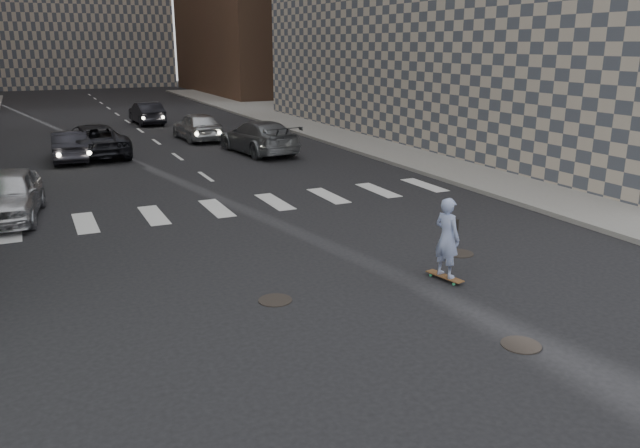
{
  "coord_description": "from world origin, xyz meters",
  "views": [
    {
      "loc": [
        -6.23,
        -9.99,
        5.12
      ],
      "look_at": [
        -0.65,
        1.9,
        1.3
      ],
      "focal_mm": 35.0,
      "sensor_mm": 36.0,
      "label": 1
    }
  ],
  "objects_px": {
    "traffic_car_b": "(259,137)",
    "traffic_car_a": "(70,146)",
    "traffic_car_e": "(147,113)",
    "silver_sedan": "(7,195)",
    "traffic_car_d": "(197,126)",
    "skateboarder": "(447,238)",
    "traffic_car_c": "(93,140)"
  },
  "relations": [
    {
      "from": "traffic_car_a",
      "to": "traffic_car_c",
      "type": "relative_size",
      "value": 0.76
    },
    {
      "from": "traffic_car_b",
      "to": "traffic_car_d",
      "type": "height_order",
      "value": "traffic_car_b"
    },
    {
      "from": "traffic_car_c",
      "to": "traffic_car_a",
      "type": "bearing_deg",
      "value": 29.69
    },
    {
      "from": "traffic_car_b",
      "to": "traffic_car_d",
      "type": "xyz_separation_m",
      "value": [
        -1.6,
        5.39,
        -0.01
      ]
    },
    {
      "from": "traffic_car_e",
      "to": "traffic_car_a",
      "type": "bearing_deg",
      "value": 62.27
    },
    {
      "from": "traffic_car_a",
      "to": "traffic_car_b",
      "type": "xyz_separation_m",
      "value": [
        8.36,
        -1.7,
        0.1
      ]
    },
    {
      "from": "silver_sedan",
      "to": "traffic_car_d",
      "type": "bearing_deg",
      "value": 62.85
    },
    {
      "from": "skateboarder",
      "to": "traffic_car_a",
      "type": "relative_size",
      "value": 0.46
    },
    {
      "from": "silver_sedan",
      "to": "traffic_car_d",
      "type": "relative_size",
      "value": 0.98
    },
    {
      "from": "skateboarder",
      "to": "traffic_car_c",
      "type": "relative_size",
      "value": 0.35
    },
    {
      "from": "traffic_car_d",
      "to": "traffic_car_e",
      "type": "bearing_deg",
      "value": -84.48
    },
    {
      "from": "skateboarder",
      "to": "traffic_car_c",
      "type": "bearing_deg",
      "value": 93.08
    },
    {
      "from": "skateboarder",
      "to": "traffic_car_d",
      "type": "relative_size",
      "value": 0.42
    },
    {
      "from": "traffic_car_a",
      "to": "traffic_car_e",
      "type": "xyz_separation_m",
      "value": [
        5.54,
        12.0,
        0.03
      ]
    },
    {
      "from": "skateboarder",
      "to": "silver_sedan",
      "type": "height_order",
      "value": "skateboarder"
    },
    {
      "from": "traffic_car_c",
      "to": "silver_sedan",
      "type": "bearing_deg",
      "value": 66.13
    },
    {
      "from": "silver_sedan",
      "to": "traffic_car_b",
      "type": "height_order",
      "value": "traffic_car_b"
    },
    {
      "from": "silver_sedan",
      "to": "traffic_car_c",
      "type": "xyz_separation_m",
      "value": [
        3.5,
        10.34,
        0.0
      ]
    },
    {
      "from": "traffic_car_d",
      "to": "skateboarder",
      "type": "bearing_deg",
      "value": 86.37
    },
    {
      "from": "traffic_car_a",
      "to": "traffic_car_c",
      "type": "height_order",
      "value": "traffic_car_c"
    },
    {
      "from": "traffic_car_b",
      "to": "silver_sedan",
      "type": "bearing_deg",
      "value": 29.76
    },
    {
      "from": "traffic_car_c",
      "to": "traffic_car_d",
      "type": "height_order",
      "value": "traffic_car_d"
    },
    {
      "from": "traffic_car_d",
      "to": "traffic_car_e",
      "type": "height_order",
      "value": "traffic_car_d"
    },
    {
      "from": "skateboarder",
      "to": "traffic_car_a",
      "type": "distance_m",
      "value": 20.38
    },
    {
      "from": "traffic_car_a",
      "to": "traffic_car_d",
      "type": "height_order",
      "value": "traffic_car_d"
    },
    {
      "from": "skateboarder",
      "to": "traffic_car_b",
      "type": "height_order",
      "value": "skateboarder"
    },
    {
      "from": "traffic_car_a",
      "to": "traffic_car_c",
      "type": "bearing_deg",
      "value": -141.83
    },
    {
      "from": "traffic_car_b",
      "to": "traffic_car_a",
      "type": "bearing_deg",
      "value": -17.93
    },
    {
      "from": "traffic_car_d",
      "to": "traffic_car_e",
      "type": "relative_size",
      "value": 1.04
    },
    {
      "from": "silver_sedan",
      "to": "traffic_car_d",
      "type": "height_order",
      "value": "traffic_car_d"
    },
    {
      "from": "traffic_car_b",
      "to": "traffic_car_c",
      "type": "height_order",
      "value": "traffic_car_b"
    },
    {
      "from": "traffic_car_b",
      "to": "skateboarder",
      "type": "bearing_deg",
      "value": 77.33
    }
  ]
}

